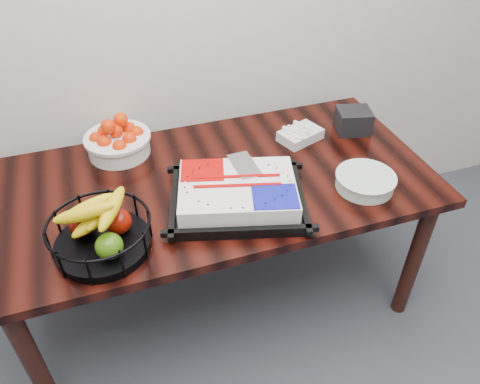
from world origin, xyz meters
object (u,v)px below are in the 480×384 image
object	(u,v)px
napkin_box	(353,121)
cake_tray	(237,194)
fruit_basket	(100,232)
tangerine_bowl	(117,138)
plate_stack	(365,181)
table	(217,195)

from	to	relation	value
napkin_box	cake_tray	bearing A→B (deg)	-154.21
fruit_basket	napkin_box	distance (m)	1.27
tangerine_bowl	plate_stack	distance (m)	1.07
cake_tray	fruit_basket	world-z (taller)	fruit_basket
cake_tray	napkin_box	world-z (taller)	napkin_box
cake_tray	tangerine_bowl	distance (m)	0.63
cake_tray	table	bearing A→B (deg)	101.31
table	cake_tray	xyz separation A→B (m)	(0.04, -0.18, 0.13)
tangerine_bowl	napkin_box	world-z (taller)	tangerine_bowl
table	cake_tray	bearing A→B (deg)	-78.69
table	plate_stack	distance (m)	0.62
plate_stack	table	bearing A→B (deg)	156.01
fruit_basket	cake_tray	bearing A→B (deg)	8.61
fruit_basket	plate_stack	world-z (taller)	fruit_basket
tangerine_bowl	napkin_box	size ratio (longest dim) A/B	1.90
plate_stack	napkin_box	size ratio (longest dim) A/B	1.59
cake_tray	plate_stack	size ratio (longest dim) A/B	2.46
plate_stack	cake_tray	bearing A→B (deg)	172.35
tangerine_bowl	fruit_basket	bearing A→B (deg)	-102.82
table	napkin_box	bearing A→B (deg)	12.09
table	fruit_basket	size ratio (longest dim) A/B	5.09
plate_stack	tangerine_bowl	bearing A→B (deg)	148.05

